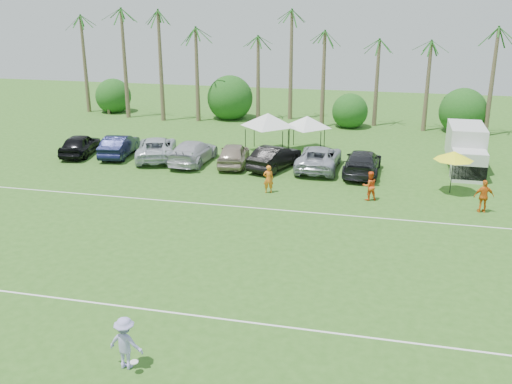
# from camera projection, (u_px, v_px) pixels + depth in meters

# --- Properties ---
(ground) EXTENTS (120.00, 120.00, 0.00)m
(ground) POSITION_uv_depth(u_px,v_px,m) (100.00, 334.00, 20.51)
(ground) COLOR #305E1C
(ground) RESTS_ON ground
(field_lines) EXTENTS (80.00, 12.10, 0.01)m
(field_lines) POSITION_uv_depth(u_px,v_px,m) (179.00, 245.00, 27.88)
(field_lines) COLOR white
(field_lines) RESTS_ON ground
(palm_tree_0) EXTENTS (2.40, 2.40, 8.90)m
(palm_tree_0) POSITION_uv_depth(u_px,v_px,m) (76.00, 40.00, 57.90)
(palm_tree_0) COLOR brown
(palm_tree_0) RESTS_ON ground
(palm_tree_1) EXTENTS (2.40, 2.40, 9.90)m
(palm_tree_1) POSITION_uv_depth(u_px,v_px,m) (120.00, 32.00, 56.53)
(palm_tree_1) COLOR brown
(palm_tree_1) RESTS_ON ground
(palm_tree_2) EXTENTS (2.40, 2.40, 10.90)m
(palm_tree_2) POSITION_uv_depth(u_px,v_px,m) (167.00, 23.00, 55.17)
(palm_tree_2) COLOR brown
(palm_tree_2) RESTS_ON ground
(palm_tree_3) EXTENTS (2.40, 2.40, 11.90)m
(palm_tree_3) POSITION_uv_depth(u_px,v_px,m) (206.00, 14.00, 54.03)
(palm_tree_3) COLOR brown
(palm_tree_3) RESTS_ON ground
(palm_tree_4) EXTENTS (2.40, 2.40, 8.90)m
(palm_tree_4) POSITION_uv_depth(u_px,v_px,m) (247.00, 43.00, 53.99)
(palm_tree_4) COLOR brown
(palm_tree_4) RESTS_ON ground
(palm_tree_5) EXTENTS (2.40, 2.40, 9.90)m
(palm_tree_5) POSITION_uv_depth(u_px,v_px,m) (289.00, 34.00, 52.84)
(palm_tree_5) COLOR brown
(palm_tree_5) RESTS_ON ground
(palm_tree_6) EXTENTS (2.40, 2.40, 10.90)m
(palm_tree_6) POSITION_uv_depth(u_px,v_px,m) (333.00, 25.00, 51.70)
(palm_tree_6) COLOR brown
(palm_tree_6) RESTS_ON ground
(palm_tree_7) EXTENTS (2.40, 2.40, 11.90)m
(palm_tree_7) POSITION_uv_depth(u_px,v_px,m) (378.00, 15.00, 50.56)
(palm_tree_7) COLOR brown
(palm_tree_7) RESTS_ON ground
(palm_tree_8) EXTENTS (2.40, 2.40, 8.90)m
(palm_tree_8) POSITION_uv_depth(u_px,v_px,m) (434.00, 46.00, 50.30)
(palm_tree_8) COLOR brown
(palm_tree_8) RESTS_ON ground
(palm_tree_9) EXTENTS (2.40, 2.40, 9.90)m
(palm_tree_9) POSITION_uv_depth(u_px,v_px,m) (495.00, 37.00, 48.94)
(palm_tree_9) COLOR brown
(palm_tree_9) RESTS_ON ground
(bush_tree_0) EXTENTS (4.00, 4.00, 4.00)m
(bush_tree_0) POSITION_uv_depth(u_px,v_px,m) (112.00, 95.00, 60.00)
(bush_tree_0) COLOR brown
(bush_tree_0) RESTS_ON ground
(bush_tree_1) EXTENTS (4.00, 4.00, 4.00)m
(bush_tree_1) POSITION_uv_depth(u_px,v_px,m) (231.00, 100.00, 57.18)
(bush_tree_1) COLOR brown
(bush_tree_1) RESTS_ON ground
(bush_tree_2) EXTENTS (4.00, 4.00, 4.00)m
(bush_tree_2) POSITION_uv_depth(u_px,v_px,m) (351.00, 105.00, 54.57)
(bush_tree_2) COLOR brown
(bush_tree_2) RESTS_ON ground
(bush_tree_3) EXTENTS (4.00, 4.00, 4.00)m
(bush_tree_3) POSITION_uv_depth(u_px,v_px,m) (461.00, 109.00, 52.40)
(bush_tree_3) COLOR brown
(bush_tree_3) RESTS_ON ground
(sideline_player_a) EXTENTS (0.75, 0.61, 1.77)m
(sideline_player_a) POSITION_uv_depth(u_px,v_px,m) (268.00, 179.00, 35.23)
(sideline_player_a) COLOR orange
(sideline_player_a) RESTS_ON ground
(sideline_player_b) EXTENTS (1.07, 0.97, 1.78)m
(sideline_player_b) POSITION_uv_depth(u_px,v_px,m) (370.00, 186.00, 33.93)
(sideline_player_b) COLOR #FB591B
(sideline_player_b) RESTS_ON ground
(sideline_player_c) EXTENTS (1.18, 0.66, 1.89)m
(sideline_player_c) POSITION_uv_depth(u_px,v_px,m) (484.00, 196.00, 31.95)
(sideline_player_c) COLOR orange
(sideline_player_c) RESTS_ON ground
(box_truck) EXTENTS (2.38, 6.01, 3.09)m
(box_truck) POSITION_uv_depth(u_px,v_px,m) (466.00, 148.00, 39.51)
(box_truck) COLOR silver
(box_truck) RESTS_ON ground
(canopy_tent_left) EXTENTS (4.45, 4.45, 3.60)m
(canopy_tent_left) POSITION_uv_depth(u_px,v_px,m) (268.00, 113.00, 43.93)
(canopy_tent_left) COLOR black
(canopy_tent_left) RESTS_ON ground
(canopy_tent_right) EXTENTS (3.93, 3.93, 3.19)m
(canopy_tent_right) POSITION_uv_depth(u_px,v_px,m) (307.00, 116.00, 44.68)
(canopy_tent_right) COLOR black
(canopy_tent_right) RESTS_ON ground
(market_umbrella) EXTENTS (2.40, 2.40, 2.67)m
(market_umbrella) POSITION_uv_depth(u_px,v_px,m) (454.00, 156.00, 34.70)
(market_umbrella) COLOR black
(market_umbrella) RESTS_ON ground
(frisbee_player) EXTENTS (1.22, 0.76, 1.82)m
(frisbee_player) POSITION_uv_depth(u_px,v_px,m) (125.00, 343.00, 18.40)
(frisbee_player) COLOR #A39CDD
(frisbee_player) RESTS_ON ground
(parked_car_0) EXTENTS (2.62, 5.09, 1.65)m
(parked_car_0) POSITION_uv_depth(u_px,v_px,m) (80.00, 145.00, 43.76)
(parked_car_0) COLOR black
(parked_car_0) RESTS_ON ground
(parked_car_1) EXTENTS (2.37, 5.20, 1.65)m
(parked_car_1) POSITION_uv_depth(u_px,v_px,m) (119.00, 146.00, 43.49)
(parked_car_1) COLOR black
(parked_car_1) RESTS_ON ground
(parked_car_2) EXTENTS (4.49, 6.52, 1.65)m
(parked_car_2) POSITION_uv_depth(u_px,v_px,m) (156.00, 148.00, 42.77)
(parked_car_2) COLOR silver
(parked_car_2) RESTS_ON ground
(parked_car_3) EXTENTS (2.48, 5.77, 1.65)m
(parked_car_3) POSITION_uv_depth(u_px,v_px,m) (193.00, 152.00, 41.69)
(parked_car_3) COLOR silver
(parked_car_3) RESTS_ON ground
(parked_car_4) EXTENTS (2.56, 5.07, 1.65)m
(parked_car_4) POSITION_uv_depth(u_px,v_px,m) (234.00, 154.00, 41.07)
(parked_car_4) COLOR gray
(parked_car_4) RESTS_ON ground
(parked_car_5) EXTENTS (3.23, 5.32, 1.65)m
(parked_car_5) POSITION_uv_depth(u_px,v_px,m) (275.00, 157.00, 40.29)
(parked_car_5) COLOR black
(parked_car_5) RESTS_ON ground
(parked_car_6) EXTENTS (2.83, 5.99, 1.65)m
(parked_car_6) POSITION_uv_depth(u_px,v_px,m) (319.00, 158.00, 40.16)
(parked_car_6) COLOR #9FA3AF
(parked_car_6) RESTS_ON ground
(parked_car_7) EXTENTS (2.54, 5.79, 1.65)m
(parked_car_7) POSITION_uv_depth(u_px,v_px,m) (362.00, 162.00, 39.02)
(parked_car_7) COLOR black
(parked_car_7) RESTS_ON ground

